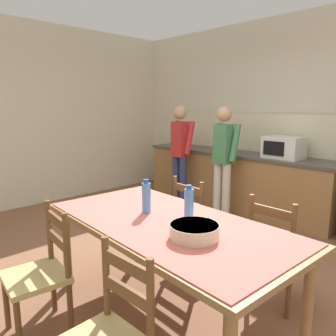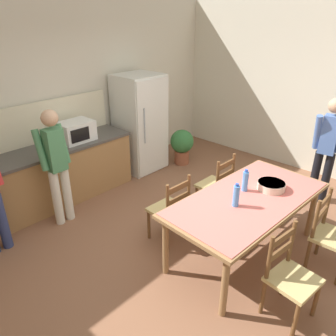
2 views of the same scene
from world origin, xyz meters
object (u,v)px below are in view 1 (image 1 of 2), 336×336
microwave (284,147)px  dining_table (167,230)px  bottle_near_centre (146,197)px  bottle_off_centre (189,204)px  person_at_sink (180,150)px  serving_bowl (194,230)px  chair_side_far_left (197,222)px  person_at_counter (223,156)px  chair_side_far_right (277,252)px  chair_side_near_left (41,274)px

microwave → dining_table: bearing=-80.2°
dining_table → bottle_near_centre: size_ratio=7.64×
bottle_off_centre → person_at_sink: bearing=135.1°
serving_bowl → person_at_sink: 3.27m
dining_table → chair_side_far_left: size_ratio=2.27×
dining_table → person_at_counter: person_at_counter is taller
serving_bowl → chair_side_far_right: 0.95m
bottle_off_centre → chair_side_far_right: size_ratio=0.30×
person_at_sink → bottle_off_centre: bearing=-134.9°
person_at_sink → person_at_counter: size_ratio=1.00×
person_at_sink → person_at_counter: bearing=-91.3°
bottle_off_centre → serving_bowl: 0.33m
bottle_near_centre → bottle_off_centre: same height
microwave → bottle_off_centre: (0.57, -2.58, -0.14)m
bottle_near_centre → bottle_off_centre: 0.37m
dining_table → bottle_near_centre: (-0.25, 0.01, 0.20)m
chair_side_far_right → chair_side_far_left: size_ratio=1.00×
bottle_off_centre → person_at_counter: 2.39m
chair_side_far_left → microwave: bearing=-86.1°
bottle_near_centre → bottle_off_centre: (0.36, 0.11, 0.00)m
serving_bowl → chair_side_near_left: (-0.84, -0.67, -0.38)m
dining_table → serving_bowl: (0.35, -0.09, 0.13)m
chair_side_near_left → dining_table: bearing=64.1°
chair_side_near_left → person_at_counter: (-0.62, 2.94, 0.45)m
serving_bowl → microwave: bearing=106.3°
bottle_off_centre → person_at_sink: 2.95m
chair_side_far_left → person_at_counter: size_ratio=0.57×
person_at_counter → chair_side_near_left: bearing=-168.1°
dining_table → person_at_sink: 2.97m
bottle_off_centre → person_at_counter: (-1.22, 2.06, 0.00)m
dining_table → person_at_sink: (-1.98, 2.20, 0.20)m
dining_table → chair_side_near_left: bearing=-122.7°
dining_table → bottle_off_centre: bearing=48.0°
dining_table → microwave: bearing=99.8°
microwave → dining_table: (0.47, -2.70, -0.34)m
microwave → chair_side_far_right: microwave is taller
bottle_near_centre → chair_side_near_left: (-0.24, -0.78, -0.45)m
bottle_off_centre → chair_side_far_left: bottle_off_centre is taller
microwave → bottle_near_centre: (0.21, -2.69, -0.14)m
serving_bowl → person_at_counter: bearing=122.7°
serving_bowl → chair_side_near_left: size_ratio=0.35×
microwave → serving_bowl: 2.92m
chair_side_far_right → microwave: bearing=-62.6°
chair_side_far_left → person_at_sink: person_at_sink is taller
chair_side_near_left → chair_side_far_right: bearing=64.0°
bottle_off_centre → microwave: bearing=102.5°
dining_table → serving_bowl: serving_bowl is taller
chair_side_far_left → dining_table: bearing=119.1°
microwave → chair_side_far_right: 2.24m
dining_table → chair_side_far_right: (0.50, 0.76, -0.25)m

